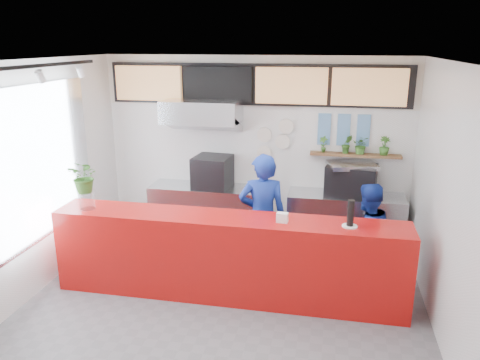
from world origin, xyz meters
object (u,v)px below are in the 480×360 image
Objects in this scene: espresso_machine at (351,180)px; panini_oven at (213,172)px; service_counter at (228,257)px; staff_center at (262,217)px; pepper_mill at (351,213)px; staff_right at (366,237)px.

panini_oven is at bearing -171.47° from espresso_machine.
staff_center reaches higher than service_counter.
panini_oven is 2.21m from espresso_machine.
panini_oven is at bearing 139.57° from pepper_mill.
staff_right is 0.85m from pepper_mill.
staff_right is at bearing 168.08° from staff_center.
staff_center is (0.35, 0.61, 0.34)m from service_counter.
service_counter is at bearing 178.90° from pepper_mill.
espresso_machine is at bearing -119.43° from staff_right.
service_counter is 14.17× the size of pepper_mill.
panini_oven is 1.80× the size of pepper_mill.
pepper_mill is at bearing -1.10° from service_counter.
pepper_mill is at bearing 139.91° from staff_center.
pepper_mill is (1.49, -0.03, 0.72)m from service_counter.
panini_oven is at bearing -64.82° from staff_right.
staff_center is at bearing -39.00° from staff_right.
service_counter is 3.08× the size of staff_right.
panini_oven is (-0.66, 1.80, 0.61)m from service_counter.
staff_center is at bearing 60.13° from service_counter.
staff_center is 1.39m from staff_right.
service_counter is 1.84m from staff_right.
panini_oven is 0.39× the size of staff_right.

